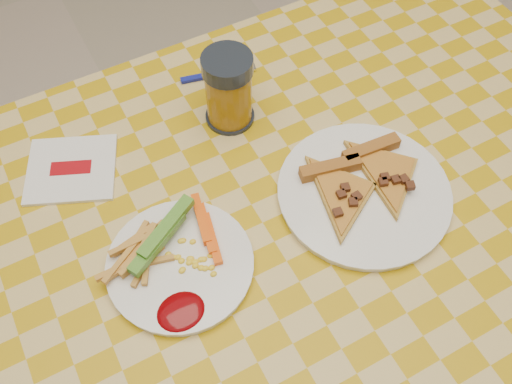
{
  "coord_description": "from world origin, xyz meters",
  "views": [
    {
      "loc": [
        -0.21,
        -0.33,
        1.47
      ],
      "look_at": [
        0.01,
        0.08,
        0.78
      ],
      "focal_mm": 40.0,
      "sensor_mm": 36.0,
      "label": 1
    }
  ],
  "objects_px": {
    "plate_right": "(364,194)",
    "table": "(273,264)",
    "drink_glass": "(229,90)",
    "plate_left": "(180,266)"
  },
  "relations": [
    {
      "from": "plate_right",
      "to": "plate_left",
      "type": "bearing_deg",
      "value": 176.1
    },
    {
      "from": "plate_left",
      "to": "table",
      "type": "bearing_deg",
      "value": -10.58
    },
    {
      "from": "plate_right",
      "to": "drink_glass",
      "type": "height_order",
      "value": "drink_glass"
    },
    {
      "from": "plate_left",
      "to": "plate_right",
      "type": "distance_m",
      "value": 0.29
    },
    {
      "from": "plate_right",
      "to": "table",
      "type": "bearing_deg",
      "value": -178.02
    },
    {
      "from": "table",
      "to": "drink_glass",
      "type": "xyz_separation_m",
      "value": [
        0.05,
        0.24,
        0.14
      ]
    },
    {
      "from": "plate_left",
      "to": "drink_glass",
      "type": "bearing_deg",
      "value": 49.3
    },
    {
      "from": "table",
      "to": "plate_right",
      "type": "height_order",
      "value": "plate_right"
    },
    {
      "from": "plate_left",
      "to": "drink_glass",
      "type": "distance_m",
      "value": 0.29
    },
    {
      "from": "table",
      "to": "drink_glass",
      "type": "relative_size",
      "value": 9.84
    }
  ]
}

